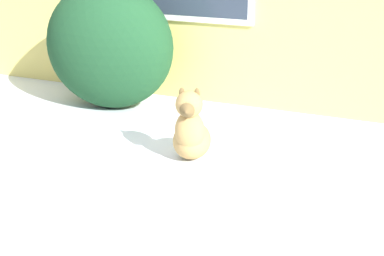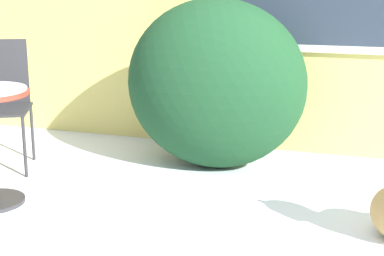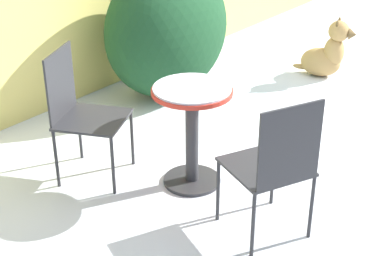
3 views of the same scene
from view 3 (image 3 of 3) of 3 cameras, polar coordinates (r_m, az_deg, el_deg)
The scene contains 6 objects.
ground_plane at distance 5.15m, azimuth 12.30°, elevation -0.49°, with size 16.00×16.00×0.00m, color silver.
shrub_left at distance 5.61m, azimuth -2.38°, elevation 9.53°, with size 1.38×0.95×1.28m.
patio_table at distance 4.10m, azimuth -0.00°, elevation 0.82°, with size 0.56×0.56×0.75m.
patio_chair_near_table at distance 4.28m, azimuth -10.75°, elevation 1.79°, with size 0.62×0.62×0.97m.
patio_chair_far_side at distance 3.56m, azimuth 8.00°, elevation -3.40°, with size 0.61×0.61×0.97m.
dog at distance 6.30m, azimuth 12.94°, elevation 6.96°, with size 0.41×0.62×0.63m.
Camera 3 is at (-4.16, -1.95, 2.32)m, focal length 55.00 mm.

